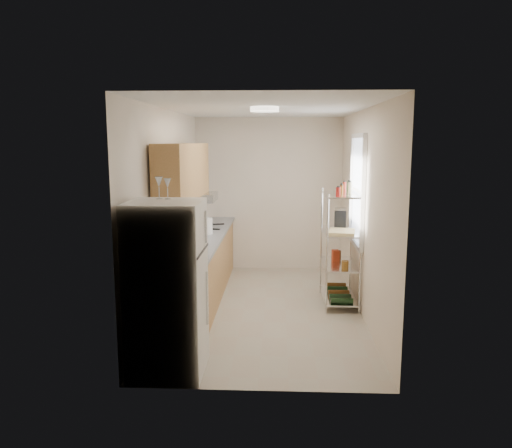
# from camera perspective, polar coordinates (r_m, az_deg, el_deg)

# --- Properties ---
(room) EXTENTS (2.52, 4.42, 2.62)m
(room) POSITION_cam_1_polar(r_m,az_deg,el_deg) (6.40, 1.04, 1.37)
(room) COLOR #ACA28B
(room) RESTS_ON ground
(counter_run) EXTENTS (0.63, 3.51, 0.90)m
(counter_run) POSITION_cam_1_polar(r_m,az_deg,el_deg) (7.08, -6.37, -4.90)
(counter_run) COLOR tan
(counter_run) RESTS_ON ground
(upper_cabinets) EXTENTS (0.33, 2.20, 0.72)m
(upper_cabinets) POSITION_cam_1_polar(r_m,az_deg,el_deg) (6.56, -8.22, 5.95)
(upper_cabinets) COLOR tan
(upper_cabinets) RESTS_ON room
(range_hood) EXTENTS (0.50, 0.60, 0.12)m
(range_hood) POSITION_cam_1_polar(r_m,az_deg,el_deg) (7.37, -6.57, 3.08)
(range_hood) COLOR #B7BABC
(range_hood) RESTS_ON room
(window) EXTENTS (0.06, 1.00, 1.46)m
(window) POSITION_cam_1_polar(r_m,az_deg,el_deg) (6.80, 11.53, 3.78)
(window) COLOR white
(window) RESTS_ON room
(bakers_rack) EXTENTS (0.45, 0.90, 1.73)m
(bakers_rack) POSITION_cam_1_polar(r_m,az_deg,el_deg) (6.77, 9.64, 0.04)
(bakers_rack) COLOR silver
(bakers_rack) RESTS_ON ground
(ceiling_dome) EXTENTS (0.34, 0.34, 0.05)m
(ceiling_dome) POSITION_cam_1_polar(r_m,az_deg,el_deg) (6.05, 0.99, 12.97)
(ceiling_dome) COLOR white
(ceiling_dome) RESTS_ON room
(refrigerator) EXTENTS (0.68, 0.68, 1.65)m
(refrigerator) POSITION_cam_1_polar(r_m,az_deg,el_deg) (4.81, -10.11, -7.25)
(refrigerator) COLOR white
(refrigerator) RESTS_ON ground
(wine_glass_a) EXTENTS (0.08, 0.08, 0.21)m
(wine_glass_a) POSITION_cam_1_polar(r_m,az_deg,el_deg) (4.81, -11.03, 4.07)
(wine_glass_a) COLOR silver
(wine_glass_a) RESTS_ON refrigerator
(wine_glass_b) EXTENTS (0.07, 0.07, 0.20)m
(wine_glass_b) POSITION_cam_1_polar(r_m,az_deg,el_deg) (4.79, -10.08, 3.99)
(wine_glass_b) COLOR silver
(wine_glass_b) RESTS_ON refrigerator
(rice_cooker) EXTENTS (0.28, 0.28, 0.23)m
(rice_cooker) POSITION_cam_1_polar(r_m,az_deg,el_deg) (7.10, -6.11, -0.23)
(rice_cooker) COLOR white
(rice_cooker) RESTS_ON counter_run
(frying_pan_large) EXTENTS (0.31, 0.31, 0.04)m
(frying_pan_large) POSITION_cam_1_polar(r_m,az_deg,el_deg) (7.42, -6.25, -0.53)
(frying_pan_large) COLOR black
(frying_pan_large) RESTS_ON counter_run
(frying_pan_small) EXTENTS (0.31, 0.31, 0.05)m
(frying_pan_small) POSITION_cam_1_polar(r_m,az_deg,el_deg) (7.75, -5.83, -0.08)
(frying_pan_small) COLOR black
(frying_pan_small) RESTS_ON counter_run
(cutting_board) EXTENTS (0.40, 0.48, 0.03)m
(cutting_board) POSITION_cam_1_polar(r_m,az_deg,el_deg) (6.65, 9.79, -0.85)
(cutting_board) COLOR tan
(cutting_board) RESTS_ON bakers_rack
(espresso_machine) EXTENTS (0.19, 0.26, 0.28)m
(espresso_machine) POSITION_cam_1_polar(r_m,az_deg,el_deg) (6.97, 9.62, 0.65)
(espresso_machine) COLOR black
(espresso_machine) RESTS_ON bakers_rack
(storage_bag) EXTENTS (0.10, 0.13, 0.15)m
(storage_bag) POSITION_cam_1_polar(r_m,az_deg,el_deg) (7.02, 9.07, -3.56)
(storage_bag) COLOR #9E2E13
(storage_bag) RESTS_ON bakers_rack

